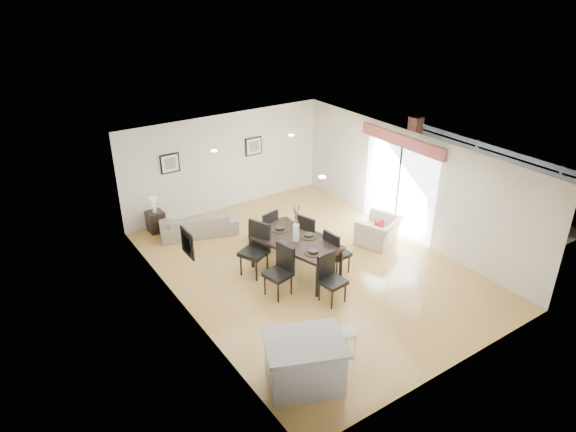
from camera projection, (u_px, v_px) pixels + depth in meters
ground at (310, 267)px, 11.78m from camera, size 8.00×8.00×0.00m
wall_back at (225, 162)px, 14.16m from camera, size 6.00×0.04×2.70m
wall_front at (459, 305)px, 8.20m from camera, size 6.00×0.04×2.70m
wall_left at (183, 253)px, 9.68m from camera, size 0.04×8.00×2.70m
wall_right at (409, 185)px, 12.69m from camera, size 0.04×8.00×2.70m
ceiling at (312, 156)px, 10.59m from camera, size 6.00×8.00×0.02m
sofa at (199, 224)px, 13.13m from camera, size 2.10×1.30×0.57m
armchair at (379, 231)px, 12.69m from camera, size 1.28×1.21×0.66m
courtyard_plant_a at (483, 203)px, 14.25m from camera, size 0.60×0.53×0.60m
courtyard_plant_b at (442, 181)px, 15.53m from camera, size 0.50×0.50×0.74m
dining_table at (296, 244)px, 11.25m from camera, size 1.49×2.17×0.82m
dining_chair_wnear at (281, 267)px, 10.60m from camera, size 0.59×0.59×1.11m
dining_chair_wfar at (256, 245)px, 11.33m from camera, size 0.71×0.71×1.20m
dining_chair_enear at (335, 250)px, 11.29m from camera, size 0.51×0.51×1.06m
dining_chair_efar at (309, 233)px, 12.01m from camera, size 0.59×0.59×1.06m
dining_chair_head at (330, 275)px, 10.40m from camera, size 0.52×0.52×1.06m
dining_chair_foot at (267, 229)px, 12.23m from camera, size 0.55×0.55×1.05m
vase at (296, 227)px, 11.06m from camera, size 1.09×1.67×0.85m
coffee_table at (273, 233)px, 12.82m from camera, size 1.16×0.79×0.43m
side_table at (156, 221)px, 13.28m from camera, size 0.42×0.42×0.54m
table_lamp at (153, 203)px, 13.05m from camera, size 0.22×0.22×0.41m
cushion at (379, 226)px, 12.48m from camera, size 0.33×0.19×0.31m
kitchen_island at (304, 363)px, 8.30m from camera, size 1.56×1.40×0.90m
bar_stool at (347, 336)px, 8.69m from camera, size 0.31×0.31×0.68m
framed_print_back_left at (170, 163)px, 13.21m from camera, size 0.52×0.04×0.52m
framed_print_back_right at (254, 146)px, 14.46m from camera, size 0.52×0.04×0.52m
framed_print_left_wall at (187, 243)px, 9.41m from camera, size 0.04×0.52×0.52m
sliding_door at (400, 170)px, 12.75m from camera, size 0.12×2.70×2.57m
courtyard at (462, 166)px, 15.11m from camera, size 6.00×6.00×2.00m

